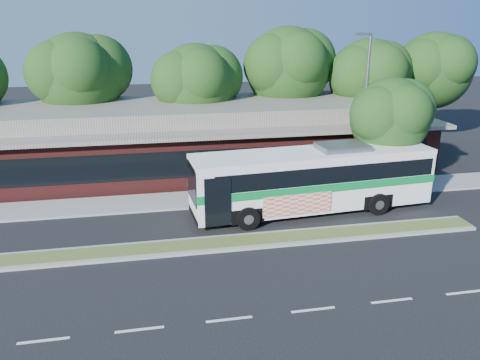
# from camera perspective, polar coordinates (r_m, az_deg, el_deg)

# --- Properties ---
(ground) EXTENTS (120.00, 120.00, 0.00)m
(ground) POSITION_cam_1_polar(r_m,az_deg,el_deg) (20.87, -3.62, -8.76)
(ground) COLOR black
(ground) RESTS_ON ground
(median_strip) EXTENTS (26.00, 1.10, 0.15)m
(median_strip) POSITION_cam_1_polar(r_m,az_deg,el_deg) (21.37, -3.83, -7.85)
(median_strip) COLOR #535D27
(median_strip) RESTS_ON ground
(sidewalk) EXTENTS (44.00, 2.60, 0.12)m
(sidewalk) POSITION_cam_1_polar(r_m,az_deg,el_deg) (26.66, -5.38, -2.36)
(sidewalk) COLOR gray
(sidewalk) RESTS_ON ground
(plaza_building) EXTENTS (33.20, 11.20, 4.45)m
(plaza_building) POSITION_cam_1_polar(r_m,az_deg,el_deg) (32.33, -6.65, 5.22)
(plaza_building) COLOR #4F1A18
(plaza_building) RESTS_ON ground
(lamp_post) EXTENTS (0.93, 0.18, 9.07)m
(lamp_post) POSITION_cam_1_polar(r_m,az_deg,el_deg) (27.47, 14.86, 8.24)
(lamp_post) COLOR slate
(lamp_post) RESTS_ON ground
(tree_bg_b) EXTENTS (6.69, 6.00, 9.00)m
(tree_bg_b) POSITION_cam_1_polar(r_m,az_deg,el_deg) (34.98, -18.36, 12.12)
(tree_bg_b) COLOR black
(tree_bg_b) RESTS_ON ground
(tree_bg_c) EXTENTS (6.24, 5.60, 8.26)m
(tree_bg_c) POSITION_cam_1_polar(r_m,az_deg,el_deg) (33.95, -4.75, 11.88)
(tree_bg_c) COLOR black
(tree_bg_c) RESTS_ON ground
(tree_bg_d) EXTENTS (6.91, 6.20, 9.37)m
(tree_bg_d) POSITION_cam_1_polar(r_m,az_deg,el_deg) (36.27, 6.48, 13.57)
(tree_bg_d) COLOR black
(tree_bg_d) RESTS_ON ground
(tree_bg_e) EXTENTS (6.47, 5.80, 8.50)m
(tree_bg_e) POSITION_cam_1_polar(r_m,az_deg,el_deg) (37.61, 15.83, 12.15)
(tree_bg_e) COLOR black
(tree_bg_e) RESTS_ON ground
(tree_bg_f) EXTENTS (6.69, 6.00, 8.92)m
(tree_bg_f) POSITION_cam_1_polar(r_m,az_deg,el_deg) (41.43, 22.91, 12.40)
(tree_bg_f) COLOR black
(tree_bg_f) RESTS_ON ground
(transit_bus) EXTENTS (12.98, 3.79, 3.59)m
(transit_bus) POSITION_cam_1_polar(r_m,az_deg,el_deg) (24.72, 8.99, 0.55)
(transit_bus) COLOR white
(transit_bus) RESTS_ON ground
(sidewalk_tree) EXTENTS (4.98, 4.47, 6.74)m
(sidewalk_tree) POSITION_cam_1_polar(r_m,az_deg,el_deg) (28.11, 18.29, 7.53)
(sidewalk_tree) COLOR black
(sidewalk_tree) RESTS_ON ground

